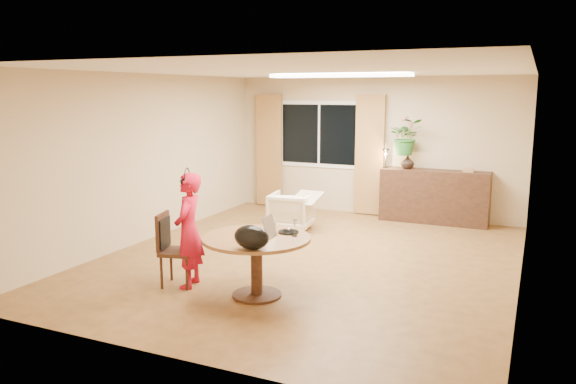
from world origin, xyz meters
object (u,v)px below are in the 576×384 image
at_px(dining_table, 256,250).
at_px(dining_chair, 178,250).
at_px(armchair, 291,211).
at_px(child, 189,230).
at_px(sideboard, 434,196).

height_order(dining_table, dining_chair, dining_chair).
bearing_deg(armchair, child, 82.81).
relative_size(dining_table, sideboard, 0.65).
distance_m(dining_table, child, 0.91).
bearing_deg(sideboard, armchair, -144.36).
relative_size(dining_table, dining_chair, 1.39).
bearing_deg(armchair, dining_chair, 80.23).
distance_m(dining_table, dining_chair, 1.04).
xyz_separation_m(dining_chair, child, (0.14, 0.03, 0.25)).
distance_m(dining_chair, armchair, 3.13).
bearing_deg(child, dining_table, 76.22).
bearing_deg(dining_table, dining_chair, -176.82).
xyz_separation_m(dining_table, sideboard, (1.20, 4.59, -0.08)).
bearing_deg(sideboard, child, -114.44).
height_order(dining_table, child, child).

